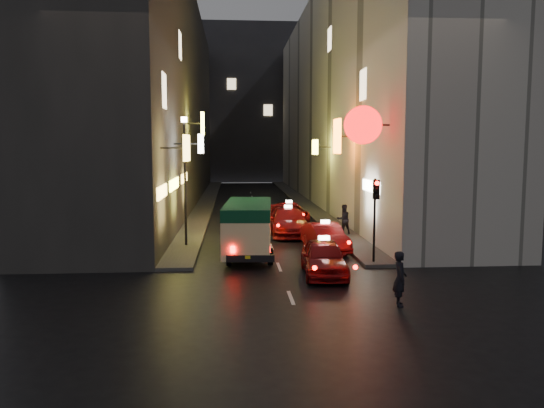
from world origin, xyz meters
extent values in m
plane|color=black|center=(0.00, 0.00, 0.00)|extent=(120.00, 120.00, 0.00)
cube|color=#363331|center=(-8.00, 34.00, 9.00)|extent=(6.00, 52.00, 18.00)
cube|color=#FACB57|center=(-3.87, 10.37, 4.90)|extent=(0.18, 1.55, 1.13)
cube|color=white|center=(-3.57, 15.57, 5.11)|extent=(0.18, 2.17, 1.00)
cube|color=#FFF43F|center=(-3.94, 24.20, 6.55)|extent=(0.18, 1.41, 1.54)
cube|color=#FACB57|center=(-4.98, 10.38, 3.00)|extent=(0.10, 2.91, 0.55)
cube|color=#FFF43F|center=(-4.98, 15.18, 3.00)|extent=(0.10, 3.88, 0.55)
cube|color=#FACB57|center=(-4.98, 20.92, 3.00)|extent=(0.10, 3.42, 0.55)
cube|color=#FFE5B2|center=(-4.99, 12.00, 7.50)|extent=(0.06, 1.30, 1.60)
cube|color=#FFE5B2|center=(-4.99, 20.00, 11.00)|extent=(0.06, 1.30, 1.60)
cube|color=beige|center=(8.00, 34.00, 9.00)|extent=(6.00, 52.00, 18.00)
cylinder|color=#F20A0A|center=(3.82, 10.11, 5.90)|extent=(1.67, 0.18, 1.67)
cube|color=#FA600C|center=(3.96, 16.59, 5.54)|extent=(0.18, 1.38, 1.93)
cube|color=#FFF43F|center=(3.85, 23.95, 4.94)|extent=(0.18, 1.59, 1.03)
cube|color=white|center=(4.98, 12.92, 3.00)|extent=(0.10, 3.12, 0.55)
cube|color=#FFE5B2|center=(4.99, 15.00, 8.20)|extent=(0.06, 1.30, 1.60)
cube|color=#FFE5B2|center=(4.99, 25.00, 12.50)|extent=(0.06, 1.30, 1.60)
cube|color=#313136|center=(0.00, 66.00, 11.00)|extent=(30.00, 10.00, 22.00)
cube|color=#484542|center=(-4.25, 34.00, 0.07)|extent=(1.50, 52.00, 0.15)
cube|color=#484542|center=(4.25, 34.00, 0.07)|extent=(1.50, 52.00, 0.15)
cube|color=#F9E19C|center=(-1.20, 10.72, 1.39)|extent=(2.38, 5.77, 2.07)
cube|color=#0C3F23|center=(-1.20, 10.72, 2.19)|extent=(2.40, 5.79, 0.52)
cube|color=black|center=(-1.20, 11.00, 1.60)|extent=(2.24, 3.52, 0.47)
cube|color=black|center=(-1.20, 7.95, 0.50)|extent=(1.94, 0.32, 0.28)
cube|color=#FF0A05|center=(-1.91, 7.88, 0.87)|extent=(0.17, 0.06, 0.26)
cube|color=#FF0A05|center=(-0.50, 7.88, 0.87)|extent=(0.17, 0.06, 0.26)
cylinder|color=black|center=(-2.07, 12.53, 0.36)|extent=(0.21, 0.71, 0.71)
cylinder|color=black|center=(-0.34, 8.92, 0.36)|extent=(0.21, 0.71, 0.71)
imported|color=maroon|center=(1.60, 7.01, 0.80)|extent=(2.35, 5.14, 1.60)
cube|color=white|center=(1.60, 7.01, 1.69)|extent=(0.43, 0.20, 0.16)
sphere|color=#FF0A05|center=(0.90, 4.72, 0.82)|extent=(0.16, 0.16, 0.16)
sphere|color=#FF0A05|center=(2.31, 4.72, 0.82)|extent=(0.16, 0.16, 0.16)
imported|color=maroon|center=(2.49, 11.81, 0.76)|extent=(2.62, 5.03, 1.53)
cube|color=white|center=(2.49, 11.81, 1.62)|extent=(0.44, 0.24, 0.16)
sphere|color=#FF0A05|center=(1.81, 9.62, 0.79)|extent=(0.16, 0.16, 0.16)
sphere|color=#FF0A05|center=(3.17, 9.62, 0.79)|extent=(0.16, 0.16, 0.16)
imported|color=maroon|center=(1.21, 16.61, 0.88)|extent=(2.35, 5.59, 1.77)
cube|color=white|center=(1.21, 16.61, 1.86)|extent=(0.42, 0.19, 0.16)
sphere|color=#FF0A05|center=(0.43, 14.08, 0.91)|extent=(0.16, 0.16, 0.16)
sphere|color=#FF0A05|center=(2.00, 14.08, 0.91)|extent=(0.16, 0.16, 0.16)
imported|color=maroon|center=(1.78, 21.55, 0.75)|extent=(2.30, 4.85, 1.50)
cube|color=white|center=(1.78, 21.55, 1.59)|extent=(0.43, 0.21, 0.16)
sphere|color=#FF0A05|center=(1.12, 19.41, 0.77)|extent=(0.16, 0.16, 0.16)
sphere|color=#FF0A05|center=(2.45, 19.41, 0.77)|extent=(0.16, 0.16, 0.16)
imported|color=black|center=(3.30, 2.91, 0.98)|extent=(0.51, 0.70, 1.95)
imported|color=black|center=(4.20, 15.75, 1.07)|extent=(0.77, 0.57, 1.85)
cylinder|color=black|center=(4.00, 8.60, 1.90)|extent=(0.10, 0.10, 3.50)
cube|color=black|center=(4.00, 8.42, 3.20)|extent=(0.26, 0.18, 0.80)
sphere|color=#FF0A05|center=(4.00, 8.31, 3.47)|extent=(0.18, 0.18, 0.18)
sphere|color=black|center=(4.00, 8.31, 3.20)|extent=(0.17, 0.17, 0.17)
sphere|color=black|center=(4.00, 8.31, 2.93)|extent=(0.17, 0.17, 0.17)
cylinder|color=black|center=(-4.20, 13.00, 3.15)|extent=(0.12, 0.12, 6.00)
cylinder|color=#FFE5BF|center=(-4.20, 13.00, 6.25)|extent=(0.28, 0.28, 0.25)
camera|label=1|loc=(-1.86, -12.92, 4.94)|focal=35.00mm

